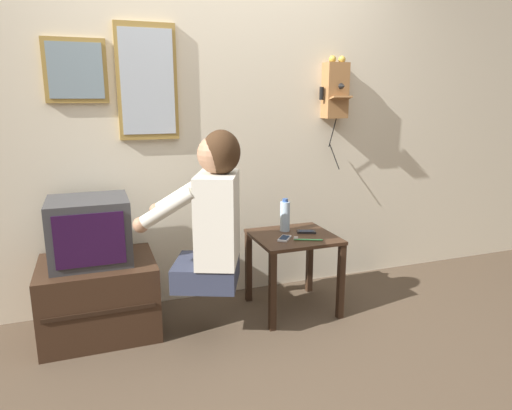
{
  "coord_description": "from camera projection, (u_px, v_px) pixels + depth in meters",
  "views": [
    {
      "loc": [
        -0.8,
        -1.84,
        1.4
      ],
      "look_at": [
        0.12,
        0.72,
        0.76
      ],
      "focal_mm": 32.0,
      "sensor_mm": 36.0,
      "label": 1
    }
  ],
  "objects": [
    {
      "name": "person",
      "position": [
        213.0,
        214.0,
        2.58
      ],
      "size": [
        0.64,
        0.56,
        0.9
      ],
      "rotation": [
        0.0,
        0.0,
        1.18
      ],
      "color": "#2D3347",
      "rests_on": "ground_plane"
    },
    {
      "name": "television",
      "position": [
        90.0,
        230.0,
        2.67
      ],
      "size": [
        0.45,
        0.41,
        0.38
      ],
      "color": "#38383A",
      "rests_on": "tv_stand"
    },
    {
      "name": "tv_stand",
      "position": [
        99.0,
        297.0,
        2.76
      ],
      "size": [
        0.67,
        0.55,
        0.45
      ],
      "color": "#382316",
      "rests_on": "ground_plane"
    },
    {
      "name": "cell_phone_held",
      "position": [
        284.0,
        238.0,
        2.9
      ],
      "size": [
        0.12,
        0.13,
        0.01
      ],
      "rotation": [
        0.0,
        0.0,
        -0.68
      ],
      "color": "silver",
      "rests_on": "side_table"
    },
    {
      "name": "cell_phone_spare",
      "position": [
        306.0,
        232.0,
        3.05
      ],
      "size": [
        0.14,
        0.1,
        0.01
      ],
      "rotation": [
        0.0,
        0.0,
        1.2
      ],
      "color": "black",
      "rests_on": "side_table"
    },
    {
      "name": "wall_mirror",
      "position": [
        147.0,
        82.0,
        2.85
      ],
      "size": [
        0.37,
        0.03,
        0.71
      ],
      "color": "olive"
    },
    {
      "name": "wall_phone_antique",
      "position": [
        335.0,
        90.0,
        3.26
      ],
      "size": [
        0.21,
        0.18,
        0.81
      ],
      "color": "#9E6B3D"
    },
    {
      "name": "ground_plane",
      "position": [
        282.0,
        386.0,
        2.27
      ],
      "size": [
        14.0,
        14.0,
        0.0
      ],
      "primitive_type": "plane",
      "color": "#4C3D2D"
    },
    {
      "name": "wall_back",
      "position": [
        214.0,
        117.0,
        3.09
      ],
      "size": [
        6.8,
        0.05,
        2.55
      ],
      "color": "beige",
      "rests_on": "ground_plane"
    },
    {
      "name": "toothbrush",
      "position": [
        306.0,
        239.0,
        2.88
      ],
      "size": [
        0.17,
        0.08,
        0.02
      ],
      "rotation": [
        0.0,
        0.0,
        1.15
      ],
      "color": "#4CBF66",
      "rests_on": "side_table"
    },
    {
      "name": "side_table",
      "position": [
        293.0,
        250.0,
        3.01
      ],
      "size": [
        0.52,
        0.5,
        0.52
      ],
      "color": "#382316",
      "rests_on": "ground_plane"
    },
    {
      "name": "water_bottle",
      "position": [
        285.0,
        216.0,
        3.06
      ],
      "size": [
        0.07,
        0.07,
        0.22
      ],
      "color": "#ADC6DB",
      "rests_on": "side_table"
    },
    {
      "name": "framed_picture",
      "position": [
        76.0,
        71.0,
        2.71
      ],
      "size": [
        0.36,
        0.03,
        0.38
      ],
      "color": "olive"
    }
  ]
}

